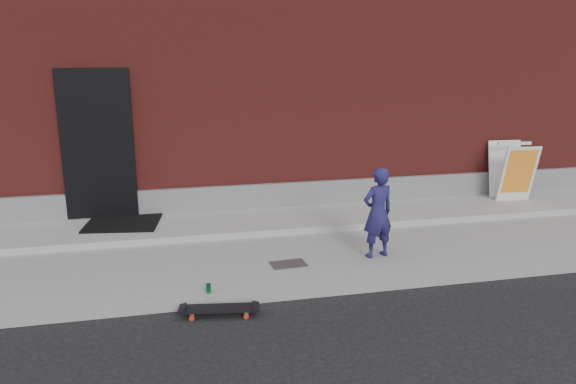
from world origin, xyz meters
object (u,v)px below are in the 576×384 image
object	(u,v)px
child	(378,213)
skateboard	(219,309)
pizza_sign	(512,171)
soda_can	(209,288)

from	to	relation	value
child	skateboard	world-z (taller)	child
pizza_sign	child	bearing A→B (deg)	-149.93
skateboard	child	bearing A→B (deg)	23.51
skateboard	soda_can	size ratio (longest dim) A/B	7.97
child	soda_can	xyz separation A→B (m)	(-2.25, -0.66, -0.54)
child	pizza_sign	bearing A→B (deg)	-162.23
skateboard	pizza_sign	size ratio (longest dim) A/B	0.86
skateboard	pizza_sign	xyz separation A→B (m)	(5.33, 2.77, 0.67)
skateboard	soda_can	world-z (taller)	soda_can
child	pizza_sign	distance (m)	3.66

